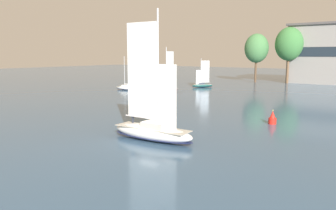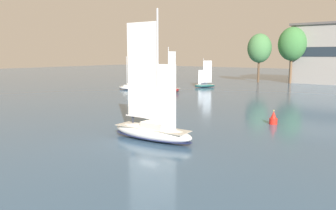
{
  "view_description": "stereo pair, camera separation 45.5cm",
  "coord_description": "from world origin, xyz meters",
  "px_view_note": "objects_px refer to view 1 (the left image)",
  "views": [
    {
      "loc": [
        22.1,
        -27.79,
        9.42
      ],
      "look_at": [
        0.0,
        3.0,
        3.58
      ],
      "focal_mm": 35.0,
      "sensor_mm": 36.0,
      "label": 1
    },
    {
      "loc": [
        22.46,
        -27.52,
        9.42
      ],
      "look_at": [
        0.0,
        3.0,
        3.58
      ],
      "focal_mm": 35.0,
      "sensor_mm": 36.0,
      "label": 2
    }
  ],
  "objects_px": {
    "tree_shore_center": "(257,48)",
    "sailboat_moored_near_marina": "(202,85)",
    "sailboat_main": "(152,130)",
    "sailboat_moored_far_slip": "(168,90)",
    "tree_shore_left": "(289,44)",
    "channel_buoy": "(272,118)",
    "sailboat_moored_mid_channel": "(126,88)"
  },
  "relations": [
    {
      "from": "tree_shore_center",
      "to": "sailboat_moored_near_marina",
      "type": "height_order",
      "value": "tree_shore_center"
    },
    {
      "from": "sailboat_main",
      "to": "sailboat_moored_far_slip",
      "type": "distance_m",
      "value": 43.87
    },
    {
      "from": "tree_shore_left",
      "to": "channel_buoy",
      "type": "xyz_separation_m",
      "value": [
        17.12,
        -67.1,
        -12.03
      ]
    },
    {
      "from": "tree_shore_left",
      "to": "sailboat_moored_near_marina",
      "type": "bearing_deg",
      "value": -119.25
    },
    {
      "from": "channel_buoy",
      "to": "sailboat_moored_near_marina",
      "type": "bearing_deg",
      "value": 130.61
    },
    {
      "from": "channel_buoy",
      "to": "sailboat_moored_mid_channel",
      "type": "bearing_deg",
      "value": 156.17
    },
    {
      "from": "tree_shore_center",
      "to": "channel_buoy",
      "type": "bearing_deg",
      "value": -67.25
    },
    {
      "from": "tree_shore_left",
      "to": "channel_buoy",
      "type": "bearing_deg",
      "value": -75.69
    },
    {
      "from": "tree_shore_left",
      "to": "sailboat_moored_mid_channel",
      "type": "relative_size",
      "value": 2.03
    },
    {
      "from": "tree_shore_left",
      "to": "sailboat_moored_far_slip",
      "type": "height_order",
      "value": "tree_shore_left"
    },
    {
      "from": "sailboat_moored_mid_channel",
      "to": "sailboat_moored_far_slip",
      "type": "relative_size",
      "value": 0.81
    },
    {
      "from": "sailboat_main",
      "to": "sailboat_moored_mid_channel",
      "type": "distance_m",
      "value": 52.88
    },
    {
      "from": "sailboat_main",
      "to": "sailboat_moored_mid_channel",
      "type": "xyz_separation_m",
      "value": [
        -38.05,
        36.72,
        -0.5
      ]
    },
    {
      "from": "sailboat_moored_mid_channel",
      "to": "tree_shore_left",
      "type": "bearing_deg",
      "value": 58.19
    },
    {
      "from": "sailboat_moored_far_slip",
      "to": "tree_shore_left",
      "type": "bearing_deg",
      "value": 72.1
    },
    {
      "from": "tree_shore_left",
      "to": "channel_buoy",
      "type": "distance_m",
      "value": 70.29
    },
    {
      "from": "tree_shore_left",
      "to": "sailboat_moored_far_slip",
      "type": "distance_m",
      "value": 50.67
    },
    {
      "from": "sailboat_moored_mid_channel",
      "to": "sailboat_moored_near_marina",
      "type": "bearing_deg",
      "value": 54.46
    },
    {
      "from": "tree_shore_center",
      "to": "sailboat_main",
      "type": "xyz_separation_m",
      "value": [
        19.08,
        -81.06,
        -10.4
      ]
    },
    {
      "from": "tree_shore_left",
      "to": "tree_shore_center",
      "type": "bearing_deg",
      "value": -166.58
    },
    {
      "from": "sailboat_moored_near_marina",
      "to": "sailboat_moored_mid_channel",
      "type": "relative_size",
      "value": 0.94
    },
    {
      "from": "sailboat_moored_near_marina",
      "to": "channel_buoy",
      "type": "relative_size",
      "value": 4.31
    },
    {
      "from": "sailboat_main",
      "to": "sailboat_moored_mid_channel",
      "type": "height_order",
      "value": "sailboat_main"
    },
    {
      "from": "tree_shore_left",
      "to": "sailboat_moored_far_slip",
      "type": "xyz_separation_m",
      "value": [
        -15.14,
        -46.87,
        -11.89
      ]
    },
    {
      "from": "sailboat_moored_mid_channel",
      "to": "channel_buoy",
      "type": "relative_size",
      "value": 4.6
    },
    {
      "from": "sailboat_main",
      "to": "sailboat_moored_near_marina",
      "type": "height_order",
      "value": "sailboat_main"
    },
    {
      "from": "sailboat_main",
      "to": "channel_buoy",
      "type": "bearing_deg",
      "value": 63.77
    },
    {
      "from": "tree_shore_center",
      "to": "sailboat_moored_mid_channel",
      "type": "xyz_separation_m",
      "value": [
        -18.97,
        -44.35,
        -10.9
      ]
    },
    {
      "from": "sailboat_main",
      "to": "sailboat_moored_mid_channel",
      "type": "bearing_deg",
      "value": 136.02
    },
    {
      "from": "tree_shore_left",
      "to": "tree_shore_center",
      "type": "xyz_separation_m",
      "value": [
        -10.02,
        -2.39,
        -1.29
      ]
    },
    {
      "from": "sailboat_moored_near_marina",
      "to": "sailboat_moored_far_slip",
      "type": "relative_size",
      "value": 0.75
    },
    {
      "from": "tree_shore_center",
      "to": "channel_buoy",
      "type": "distance_m",
      "value": 70.99
    }
  ]
}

